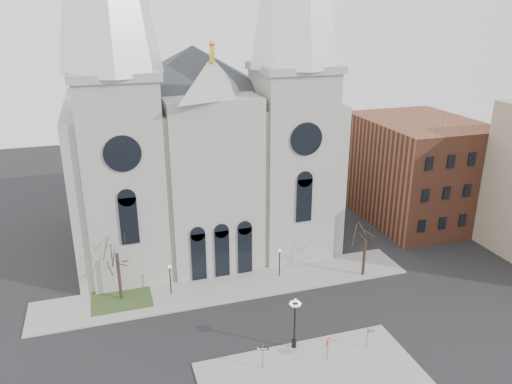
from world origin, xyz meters
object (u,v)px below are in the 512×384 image
object	(u,v)px
stop_sign	(328,344)
street_name_sign	(368,336)
one_way_sign	(263,353)
globe_lamp	(295,317)

from	to	relation	value
stop_sign	street_name_sign	xyz separation A→B (m)	(4.08, 0.47, -0.51)
stop_sign	one_way_sign	xyz separation A→B (m)	(-5.45, 0.76, -0.21)
one_way_sign	street_name_sign	size ratio (longest dim) A/B	1.12
one_way_sign	street_name_sign	world-z (taller)	one_way_sign
stop_sign	one_way_sign	size ratio (longest dim) A/B	1.08
globe_lamp	stop_sign	bearing A→B (deg)	-51.45
globe_lamp	one_way_sign	xyz separation A→B (m)	(-3.46, -1.75, -1.58)
stop_sign	one_way_sign	distance (m)	5.51
stop_sign	one_way_sign	bearing A→B (deg)	161.50
stop_sign	globe_lamp	xyz separation A→B (m)	(-1.99, 2.50, 1.37)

